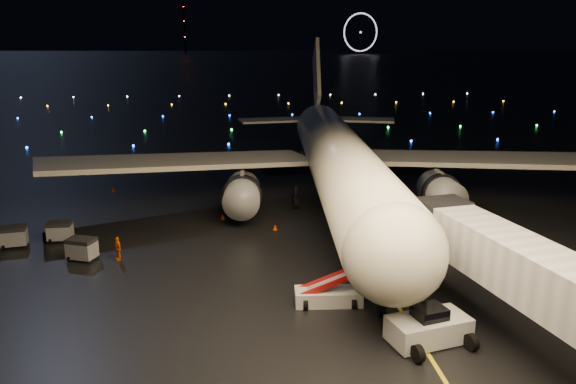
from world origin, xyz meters
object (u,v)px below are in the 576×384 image
object	(u,v)px
airliner	(336,122)
pushback_tug	(429,324)
baggage_cart_0	(60,231)
crew_c	(118,248)
baggage_cart_2	(14,237)
belt_loader	(329,282)
baggage_cart_1	(82,249)

from	to	relation	value
airliner	pushback_tug	world-z (taller)	airliner
airliner	baggage_cart_0	bearing A→B (deg)	-155.46
pushback_tug	baggage_cart_0	bearing A→B (deg)	128.40
crew_c	baggage_cart_2	distance (m)	10.25
pushback_tug	crew_c	distance (m)	25.30
airliner	crew_c	distance (m)	26.44
belt_loader	crew_c	xyz separation A→B (m)	(-15.54, 9.34, -0.62)
belt_loader	crew_c	size ratio (longest dim) A/B	3.37
pushback_tug	crew_c	bearing A→B (deg)	129.47
airliner	pushback_tug	xyz separation A→B (m)	(0.25, -29.89, -7.60)
airliner	baggage_cart_0	size ratio (longest dim) A/B	30.38
crew_c	baggage_cart_1	bearing A→B (deg)	-125.77
crew_c	baggage_cart_1	distance (m)	2.89
baggage_cart_0	baggage_cart_2	bearing A→B (deg)	-164.74
pushback_tug	baggage_cart_0	xyz separation A→B (m)	(-26.46, 19.83, -0.25)
belt_loader	baggage_cart_1	size ratio (longest dim) A/B	3.08
crew_c	baggage_cart_2	size ratio (longest dim) A/B	0.92
airliner	baggage_cart_2	size ratio (longest dim) A/B	29.15
crew_c	baggage_cart_0	world-z (taller)	crew_c
airliner	baggage_cart_1	xyz separation A→B (m)	(-23.15, -14.82, -7.80)
belt_loader	crew_c	world-z (taller)	belt_loader
pushback_tug	belt_loader	size ratio (longest dim) A/B	0.71
pushback_tug	baggage_cart_1	bearing A→B (deg)	132.47
baggage_cart_0	baggage_cart_1	world-z (taller)	baggage_cart_1
baggage_cart_0	baggage_cart_2	xyz separation A→B (m)	(-3.53, -1.12, 0.04)
baggage_cart_1	baggage_cart_2	bearing A→B (deg)	172.08
pushback_tug	baggage_cart_1	distance (m)	27.84
pushback_tug	baggage_cart_0	size ratio (longest dim) A/B	2.30
belt_loader	baggage_cart_1	world-z (taller)	belt_loader
crew_c	airliner	bearing A→B (deg)	96.49
crew_c	baggage_cart_1	size ratio (longest dim) A/B	0.91
pushback_tug	airliner	bearing A→B (deg)	75.73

